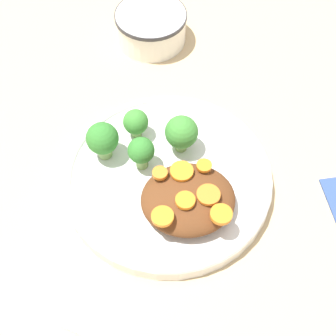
# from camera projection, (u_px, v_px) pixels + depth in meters

# --- Properties ---
(ground_plane) EXTENTS (4.00, 4.00, 0.00)m
(ground_plane) POSITION_uv_depth(u_px,v_px,m) (168.00, 183.00, 0.61)
(ground_plane) COLOR tan
(plate) EXTENTS (0.27, 0.27, 0.03)m
(plate) POSITION_uv_depth(u_px,v_px,m) (168.00, 177.00, 0.60)
(plate) COLOR silver
(plate) RESTS_ON ground_plane
(dip_bowl) EXTENTS (0.11, 0.11, 0.05)m
(dip_bowl) POSITION_uv_depth(u_px,v_px,m) (149.00, 26.00, 0.74)
(dip_bowl) COLOR white
(dip_bowl) RESTS_ON ground_plane
(stew_mound) EXTENTS (0.10, 0.11, 0.04)m
(stew_mound) POSITION_uv_depth(u_px,v_px,m) (188.00, 199.00, 0.55)
(stew_mound) COLOR #5B3319
(stew_mound) RESTS_ON plate
(broccoli_floret_0) EXTENTS (0.03, 0.03, 0.05)m
(broccoli_floret_0) POSITION_uv_depth(u_px,v_px,m) (141.00, 152.00, 0.58)
(broccoli_floret_0) COLOR #759E51
(broccoli_floret_0) RESTS_ON plate
(broccoli_floret_1) EXTENTS (0.04, 0.04, 0.06)m
(broccoli_floret_1) POSITION_uv_depth(u_px,v_px,m) (181.00, 133.00, 0.59)
(broccoli_floret_1) COLOR #759E51
(broccoli_floret_1) RESTS_ON plate
(broccoli_floret_2) EXTENTS (0.03, 0.03, 0.04)m
(broccoli_floret_2) POSITION_uv_depth(u_px,v_px,m) (136.00, 122.00, 0.61)
(broccoli_floret_2) COLOR #759E51
(broccoli_floret_2) RESTS_ON plate
(broccoli_floret_3) EXTENTS (0.04, 0.04, 0.06)m
(broccoli_floret_3) POSITION_uv_depth(u_px,v_px,m) (103.00, 139.00, 0.59)
(broccoli_floret_3) COLOR #7FA85B
(broccoli_floret_3) RESTS_ON plate
(carrot_slice_0) EXTENTS (0.03, 0.03, 0.00)m
(carrot_slice_0) POSITION_uv_depth(u_px,v_px,m) (208.00, 195.00, 0.53)
(carrot_slice_0) COLOR orange
(carrot_slice_0) RESTS_ON stew_mound
(carrot_slice_1) EXTENTS (0.02, 0.02, 0.01)m
(carrot_slice_1) POSITION_uv_depth(u_px,v_px,m) (160.00, 173.00, 0.55)
(carrot_slice_1) COLOR orange
(carrot_slice_1) RESTS_ON stew_mound
(carrot_slice_2) EXTENTS (0.03, 0.03, 0.00)m
(carrot_slice_2) POSITION_uv_depth(u_px,v_px,m) (182.00, 171.00, 0.55)
(carrot_slice_2) COLOR orange
(carrot_slice_2) RESTS_ON stew_mound
(carrot_slice_3) EXTENTS (0.03, 0.03, 0.01)m
(carrot_slice_3) POSITION_uv_depth(u_px,v_px,m) (162.00, 216.00, 0.52)
(carrot_slice_3) COLOR orange
(carrot_slice_3) RESTS_ON stew_mound
(carrot_slice_4) EXTENTS (0.03, 0.03, 0.01)m
(carrot_slice_4) POSITION_uv_depth(u_px,v_px,m) (221.00, 214.00, 0.52)
(carrot_slice_4) COLOR orange
(carrot_slice_4) RESTS_ON stew_mound
(carrot_slice_5) EXTENTS (0.02, 0.02, 0.01)m
(carrot_slice_5) POSITION_uv_depth(u_px,v_px,m) (185.00, 200.00, 0.53)
(carrot_slice_5) COLOR orange
(carrot_slice_5) RESTS_ON stew_mound
(carrot_slice_6) EXTENTS (0.02, 0.02, 0.00)m
(carrot_slice_6) POSITION_uv_depth(u_px,v_px,m) (204.00, 166.00, 0.56)
(carrot_slice_6) COLOR orange
(carrot_slice_6) RESTS_ON stew_mound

